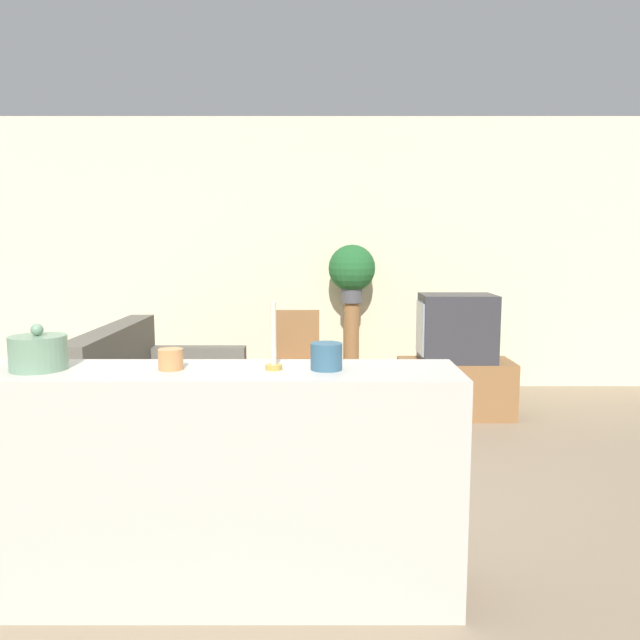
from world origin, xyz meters
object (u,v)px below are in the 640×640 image
object	(u,v)px
couch	(158,405)
wooden_chair	(296,355)
potted_plant	(350,270)
television	(455,328)
decorative_bowl	(37,352)

from	to	relation	value
couch	wooden_chair	xyz separation A→B (m)	(0.99, 0.97, 0.19)
wooden_chair	potted_plant	distance (m)	1.05
couch	wooden_chair	distance (m)	1.39
couch	wooden_chair	bearing A→B (deg)	44.41
television	potted_plant	world-z (taller)	potted_plant
television	wooden_chair	size ratio (longest dim) A/B	0.72
potted_plant	decorative_bowl	distance (m)	3.82
couch	decorative_bowl	distance (m)	2.15
television	decorative_bowl	bearing A→B (deg)	-130.29
couch	wooden_chair	world-z (taller)	wooden_chair
decorative_bowl	wooden_chair	bearing A→B (deg)	72.43
television	potted_plant	distance (m)	1.26
potted_plant	decorative_bowl	world-z (taller)	potted_plant
couch	decorative_bowl	xyz separation A→B (m)	(0.04, -2.01, 0.76)
television	wooden_chair	xyz separation A→B (m)	(-1.36, 0.26, -0.29)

